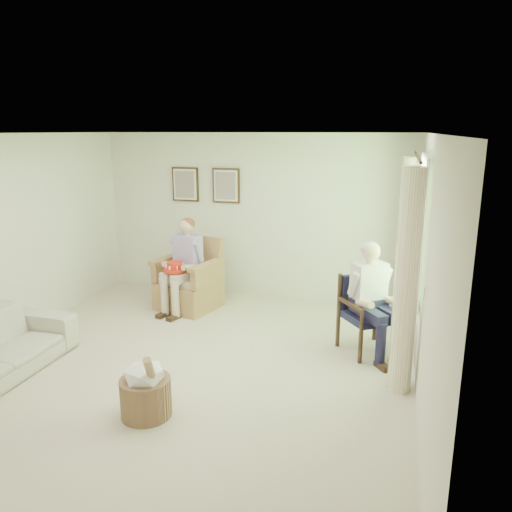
{
  "coord_description": "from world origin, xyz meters",
  "views": [
    {
      "loc": [
        2.2,
        -4.77,
        2.63
      ],
      "look_at": [
        0.47,
        1.24,
        1.05
      ],
      "focal_mm": 35.0,
      "sensor_mm": 36.0,
      "label": 1
    }
  ],
  "objects_px": {
    "hatbox": "(146,389)",
    "wood_armchair": "(370,310)",
    "red_hat": "(175,268)",
    "person_wicker": "(185,259)",
    "wicker_armchair": "(190,286)",
    "person_dark": "(370,292)"
  },
  "relations": [
    {
      "from": "wicker_armchair",
      "to": "hatbox",
      "type": "xyz_separation_m",
      "value": [
        0.8,
        -2.89,
        -0.06
      ]
    },
    {
      "from": "red_hat",
      "to": "wicker_armchair",
      "type": "bearing_deg",
      "value": 78.76
    },
    {
      "from": "wicker_armchair",
      "to": "person_dark",
      "type": "xyz_separation_m",
      "value": [
        2.72,
        -0.92,
        0.44
      ]
    },
    {
      "from": "person_dark",
      "to": "red_hat",
      "type": "height_order",
      "value": "person_dark"
    },
    {
      "from": "wicker_armchair",
      "to": "red_hat",
      "type": "xyz_separation_m",
      "value": [
        -0.07,
        -0.34,
        0.37
      ]
    },
    {
      "from": "wicker_armchair",
      "to": "person_wicker",
      "type": "bearing_deg",
      "value": -75.1
    },
    {
      "from": "red_hat",
      "to": "hatbox",
      "type": "distance_m",
      "value": 2.73
    },
    {
      "from": "person_dark",
      "to": "red_hat",
      "type": "relative_size",
      "value": 4.06
    },
    {
      "from": "wood_armchair",
      "to": "person_dark",
      "type": "height_order",
      "value": "person_dark"
    },
    {
      "from": "wood_armchair",
      "to": "red_hat",
      "type": "bearing_deg",
      "value": 133.81
    },
    {
      "from": "wicker_armchair",
      "to": "hatbox",
      "type": "distance_m",
      "value": 3.0
    },
    {
      "from": "hatbox",
      "to": "wood_armchair",
      "type": "bearing_deg",
      "value": 47.95
    },
    {
      "from": "red_hat",
      "to": "hatbox",
      "type": "bearing_deg",
      "value": -71.18
    },
    {
      "from": "wood_armchair",
      "to": "hatbox",
      "type": "height_order",
      "value": "wood_armchair"
    },
    {
      "from": "wicker_armchair",
      "to": "person_wicker",
      "type": "height_order",
      "value": "person_wicker"
    },
    {
      "from": "wicker_armchair",
      "to": "person_wicker",
      "type": "distance_m",
      "value": 0.48
    },
    {
      "from": "person_dark",
      "to": "hatbox",
      "type": "distance_m",
      "value": 2.79
    },
    {
      "from": "wicker_armchair",
      "to": "person_dark",
      "type": "relative_size",
      "value": 0.79
    },
    {
      "from": "person_wicker",
      "to": "hatbox",
      "type": "height_order",
      "value": "person_wicker"
    },
    {
      "from": "person_dark",
      "to": "hatbox",
      "type": "relative_size",
      "value": 1.89
    },
    {
      "from": "wood_armchair",
      "to": "person_wicker",
      "type": "relative_size",
      "value": 0.67
    },
    {
      "from": "wood_armchair",
      "to": "hatbox",
      "type": "relative_size",
      "value": 1.3
    }
  ]
}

